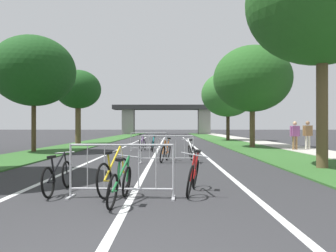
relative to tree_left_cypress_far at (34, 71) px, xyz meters
name	(u,v)px	position (x,y,z in m)	size (l,w,h in m)	color
grass_verge_left	(101,141)	(0.73, 13.46, -4.35)	(3.00, 68.98, 0.05)	#2D5B26
grass_verge_right	(224,141)	(12.49, 13.46, -4.35)	(3.00, 68.98, 0.05)	#2D5B26
sidewalk_path_right	(252,141)	(15.10, 13.46, -4.34)	(2.23, 68.98, 0.08)	#ADA89E
lane_stripe_center	(159,146)	(6.61, 5.19, -4.38)	(0.14, 39.91, 0.01)	silver
lane_stripe_right_lane	(194,146)	(9.02, 5.19, -4.38)	(0.14, 39.91, 0.01)	silver
lane_stripe_left_lane	(125,146)	(4.20, 5.19, -4.38)	(0.14, 39.91, 0.01)	silver
overpass_bridge	(166,114)	(6.61, 42.25, -0.65)	(19.32, 3.71, 5.32)	#2D2D30
tree_left_cypress_far	(34,71)	(0.00, 0.00, 0.00)	(4.44, 4.44, 6.27)	#4C3823
tree_left_oak_near	(78,90)	(0.17, 7.86, -0.11)	(3.55, 3.55, 5.81)	brown
tree_right_maple_mid	(322,1)	(12.30, -6.89, 1.10)	(4.90, 4.90, 7.58)	brown
tree_right_oak_mid	(252,79)	(12.76, 3.93, 0.14)	(5.09, 5.09, 6.70)	brown
tree_right_pine_near	(228,94)	(13.00, 14.37, 0.17)	(5.19, 5.19, 6.77)	#3D2D1E
crowd_barrier_nearest	(122,172)	(6.43, -11.22, -3.86)	(2.08, 0.52, 1.05)	#ADADB2
crowd_barrier_second	(167,149)	(7.24, -5.09, -3.86)	(2.07, 0.45, 1.05)	#ADADB2
crowd_barrier_third	(149,142)	(6.13, 1.03, -3.86)	(2.09, 0.55, 1.05)	#ADADB2
bicycle_teal_0	(153,145)	(6.38, 0.67, -4.02)	(0.53, 1.59, 0.97)	black
bicycle_white_1	(192,153)	(8.22, -4.65, -4.02)	(0.55, 1.72, 0.94)	black
bicycle_yellow_2	(115,175)	(6.22, -10.80, -3.99)	(0.55, 1.74, 1.02)	black
bicycle_red_3	(193,175)	(7.85, -10.71, -4.02)	(0.53, 1.65, 0.89)	black
bicycle_orange_4	(166,152)	(7.18, -4.59, -4.01)	(0.51, 1.65, 0.94)	black
bicycle_green_5	(120,184)	(6.46, -11.62, -4.03)	(0.47, 1.64, 0.85)	black
bicycle_purple_6	(142,144)	(5.74, 1.49, -4.00)	(0.45, 1.66, 0.95)	black
bicycle_black_7	(58,176)	(5.02, -10.71, -4.04)	(0.45, 1.71, 0.83)	black
pedestrian_strolling	(295,133)	(14.46, 1.08, -3.35)	(0.60, 0.35, 1.69)	olive
pedestrian_with_backpack	(308,132)	(15.41, 1.62, -3.33)	(0.61, 0.35, 1.72)	beige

